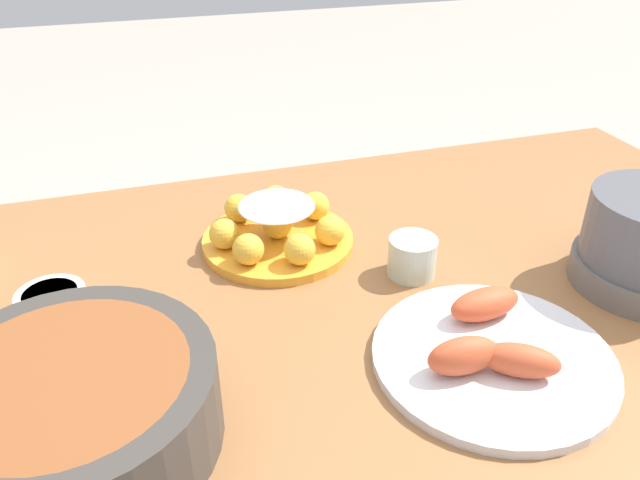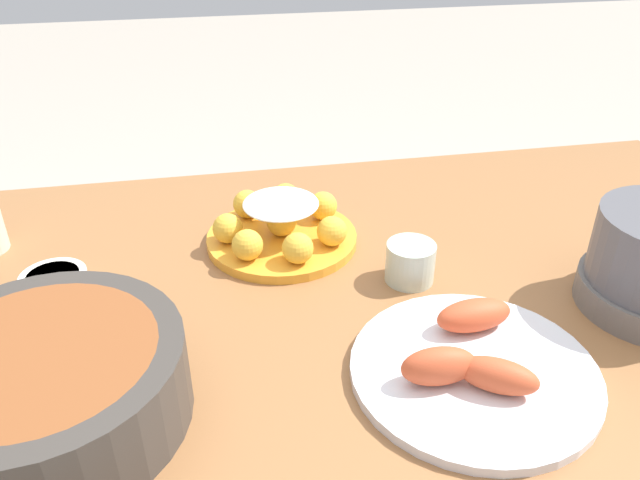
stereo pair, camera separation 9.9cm
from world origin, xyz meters
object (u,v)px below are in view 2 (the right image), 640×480
sauce_bowl (54,283)px  cup_far (410,262)px  serving_bowl (46,384)px  cake_plate (281,227)px  seafood_platter (472,364)px  dining_table (360,329)px

sauce_bowl → cup_far: size_ratio=1.29×
serving_bowl → cup_far: 0.53m
cake_plate → seafood_platter: (-0.19, 0.36, -0.01)m
dining_table → serving_bowl: 0.48m
seafood_platter → cup_far: seafood_platter is taller
cake_plate → dining_table: bearing=127.0°
serving_bowl → sauce_bowl: bearing=-81.1°
dining_table → sauce_bowl: sauce_bowl is taller
dining_table → seafood_platter: 0.26m
dining_table → seafood_platter: (-0.08, 0.22, 0.11)m
sauce_bowl → cake_plate: bearing=-167.4°
sauce_bowl → cup_far: bearing=172.7°
serving_bowl → sauce_bowl: 0.27m
dining_table → cup_far: 0.14m
cake_plate → sauce_bowl: size_ratio=2.60×
seafood_platter → cup_far: size_ratio=4.13×
cup_far → seafood_platter: bearing=93.0°
cake_plate → serving_bowl: bearing=47.6°
sauce_bowl → cup_far: 0.53m
sauce_bowl → cup_far: (-0.53, 0.07, 0.01)m
sauce_bowl → seafood_platter: bearing=152.3°
cake_plate → cup_far: (-0.18, 0.15, 0.00)m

